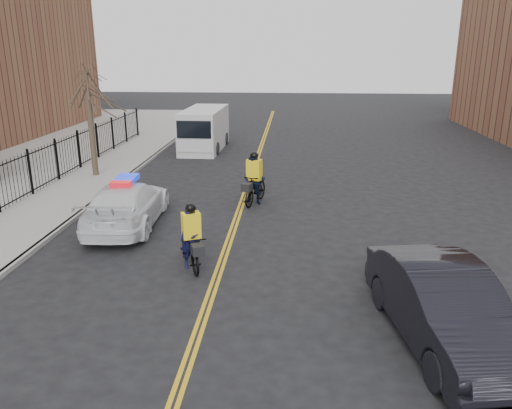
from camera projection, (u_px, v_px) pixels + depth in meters
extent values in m
plane|color=black|center=(220.00, 267.00, 14.53)|extent=(120.00, 120.00, 0.00)
cube|color=gold|center=(244.00, 192.00, 22.14)|extent=(0.10, 60.00, 0.01)
cube|color=gold|center=(248.00, 192.00, 22.13)|extent=(0.10, 60.00, 0.01)
cube|color=gray|center=(82.00, 187.00, 22.64)|extent=(3.00, 60.00, 0.15)
cube|color=gray|center=(114.00, 188.00, 22.54)|extent=(0.20, 60.00, 0.15)
cylinder|color=#3B2D23|center=(92.00, 134.00, 23.93)|extent=(0.28, 0.28, 4.00)
imported|color=white|center=(127.00, 204.00, 17.73)|extent=(2.53, 5.58, 1.59)
cube|color=#0C26CC|center=(125.00, 180.00, 17.47)|extent=(0.74, 1.49, 0.16)
imported|color=black|center=(445.00, 307.00, 10.54)|extent=(2.68, 5.49, 1.73)
cube|color=silver|center=(204.00, 129.00, 31.20)|extent=(2.32, 5.96, 2.52)
cube|color=silver|center=(196.00, 140.00, 28.82)|extent=(2.16, 0.92, 1.31)
cube|color=black|center=(194.00, 130.00, 28.21)|extent=(1.97, 0.15, 0.99)
cylinder|color=black|center=(182.00, 148.00, 29.89)|extent=(0.29, 0.77, 0.77)
cylinder|color=black|center=(216.00, 149.00, 29.70)|extent=(0.29, 0.77, 0.77)
cylinder|color=black|center=(195.00, 138.00, 33.22)|extent=(0.29, 0.77, 0.77)
cylinder|color=black|center=(225.00, 138.00, 33.03)|extent=(0.29, 0.77, 0.77)
imported|color=black|center=(192.00, 250.00, 14.39)|extent=(1.44, 2.09, 1.04)
imported|color=black|center=(192.00, 238.00, 14.28)|extent=(0.77, 0.66, 1.78)
cube|color=yellow|center=(191.00, 225.00, 14.16)|extent=(0.61, 0.52, 0.75)
sphere|color=black|center=(190.00, 208.00, 14.01)|extent=(0.30, 0.30, 0.30)
cube|color=black|center=(198.00, 250.00, 13.68)|extent=(0.45, 0.47, 0.28)
imported|color=black|center=(254.00, 188.00, 20.27)|extent=(1.22, 2.22, 1.29)
imported|color=black|center=(254.00, 180.00, 20.17)|extent=(1.15, 1.01, 1.99)
cube|color=yellow|center=(254.00, 170.00, 20.04)|extent=(0.66, 0.54, 0.83)
sphere|color=black|center=(254.00, 156.00, 19.87)|extent=(0.33, 0.33, 0.33)
cube|color=black|center=(247.00, 187.00, 19.51)|extent=(0.47, 0.50, 0.31)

